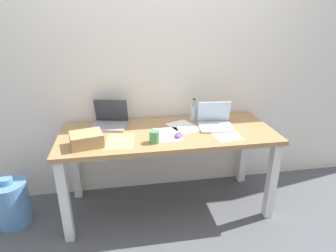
{
  "coord_description": "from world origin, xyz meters",
  "views": [
    {
      "loc": [
        -0.38,
        -2.21,
        1.69
      ],
      "look_at": [
        0.0,
        0.0,
        0.8
      ],
      "focal_mm": 30.75,
      "sensor_mm": 36.0,
      "label": 1
    }
  ],
  "objects_px": {
    "computer_mouse": "(179,135)",
    "coffee_mug": "(154,137)",
    "laptop_left": "(110,121)",
    "water_cooler_jug": "(11,202)",
    "cardboard_box": "(87,139)",
    "desk": "(168,142)",
    "laptop_right": "(215,122)",
    "beer_bottle": "(194,112)"
  },
  "relations": [
    {
      "from": "beer_bottle",
      "to": "cardboard_box",
      "type": "height_order",
      "value": "beer_bottle"
    },
    {
      "from": "coffee_mug",
      "to": "cardboard_box",
      "type": "bearing_deg",
      "value": 176.46
    },
    {
      "from": "cardboard_box",
      "to": "water_cooler_jug",
      "type": "relative_size",
      "value": 0.54
    },
    {
      "from": "laptop_left",
      "to": "coffee_mug",
      "type": "relative_size",
      "value": 3.59
    },
    {
      "from": "cardboard_box",
      "to": "beer_bottle",
      "type": "bearing_deg",
      "value": 21.87
    },
    {
      "from": "laptop_right",
      "to": "coffee_mug",
      "type": "height_order",
      "value": "laptop_right"
    },
    {
      "from": "laptop_right",
      "to": "beer_bottle",
      "type": "bearing_deg",
      "value": 131.31
    },
    {
      "from": "laptop_right",
      "to": "desk",
      "type": "bearing_deg",
      "value": -175.31
    },
    {
      "from": "water_cooler_jug",
      "to": "coffee_mug",
      "type": "bearing_deg",
      "value": -9.27
    },
    {
      "from": "laptop_right",
      "to": "computer_mouse",
      "type": "height_order",
      "value": "laptop_right"
    },
    {
      "from": "water_cooler_jug",
      "to": "computer_mouse",
      "type": "bearing_deg",
      "value": -5.13
    },
    {
      "from": "beer_bottle",
      "to": "coffee_mug",
      "type": "bearing_deg",
      "value": -135.81
    },
    {
      "from": "laptop_left",
      "to": "coffee_mug",
      "type": "bearing_deg",
      "value": -49.53
    },
    {
      "from": "coffee_mug",
      "to": "beer_bottle",
      "type": "bearing_deg",
      "value": 44.19
    },
    {
      "from": "laptop_left",
      "to": "water_cooler_jug",
      "type": "distance_m",
      "value": 1.07
    },
    {
      "from": "cardboard_box",
      "to": "water_cooler_jug",
      "type": "xyz_separation_m",
      "value": [
        -0.69,
        0.16,
        -0.61
      ]
    },
    {
      "from": "laptop_left",
      "to": "water_cooler_jug",
      "type": "relative_size",
      "value": 0.79
    },
    {
      "from": "desk",
      "to": "laptop_right",
      "type": "distance_m",
      "value": 0.45
    },
    {
      "from": "coffee_mug",
      "to": "water_cooler_jug",
      "type": "xyz_separation_m",
      "value": [
        -1.2,
        0.2,
        -0.6
      ]
    },
    {
      "from": "laptop_left",
      "to": "laptop_right",
      "type": "bearing_deg",
      "value": -10.85
    },
    {
      "from": "laptop_left",
      "to": "cardboard_box",
      "type": "bearing_deg",
      "value": -113.95
    },
    {
      "from": "desk",
      "to": "laptop_right",
      "type": "height_order",
      "value": "laptop_right"
    },
    {
      "from": "desk",
      "to": "beer_bottle",
      "type": "bearing_deg",
      "value": 37.13
    },
    {
      "from": "computer_mouse",
      "to": "water_cooler_jug",
      "type": "height_order",
      "value": "computer_mouse"
    },
    {
      "from": "coffee_mug",
      "to": "desk",
      "type": "bearing_deg",
      "value": 54.38
    },
    {
      "from": "beer_bottle",
      "to": "computer_mouse",
      "type": "height_order",
      "value": "beer_bottle"
    },
    {
      "from": "laptop_right",
      "to": "computer_mouse",
      "type": "distance_m",
      "value": 0.4
    },
    {
      "from": "cardboard_box",
      "to": "water_cooler_jug",
      "type": "height_order",
      "value": "cardboard_box"
    },
    {
      "from": "laptop_right",
      "to": "water_cooler_jug",
      "type": "xyz_separation_m",
      "value": [
        -1.77,
        -0.03,
        -0.6
      ]
    },
    {
      "from": "cardboard_box",
      "to": "coffee_mug",
      "type": "height_order",
      "value": "cardboard_box"
    },
    {
      "from": "cardboard_box",
      "to": "coffee_mug",
      "type": "relative_size",
      "value": 2.46
    },
    {
      "from": "desk",
      "to": "beer_bottle",
      "type": "relative_size",
      "value": 8.48
    },
    {
      "from": "computer_mouse",
      "to": "coffee_mug",
      "type": "xyz_separation_m",
      "value": [
        -0.2,
        -0.07,
        0.03
      ]
    },
    {
      "from": "beer_bottle",
      "to": "cardboard_box",
      "type": "distance_m",
      "value": 1.0
    },
    {
      "from": "laptop_left",
      "to": "water_cooler_jug",
      "type": "height_order",
      "value": "laptop_left"
    },
    {
      "from": "desk",
      "to": "computer_mouse",
      "type": "xyz_separation_m",
      "value": [
        0.07,
        -0.12,
        0.12
      ]
    },
    {
      "from": "water_cooler_jug",
      "to": "laptop_left",
      "type": "bearing_deg",
      "value": 13.59
    },
    {
      "from": "water_cooler_jug",
      "to": "desk",
      "type": "bearing_deg",
      "value": -0.09
    },
    {
      "from": "laptop_right",
      "to": "coffee_mug",
      "type": "xyz_separation_m",
      "value": [
        -0.57,
        -0.23,
        0.0
      ]
    },
    {
      "from": "laptop_left",
      "to": "cardboard_box",
      "type": "height_order",
      "value": "laptop_left"
    },
    {
      "from": "coffee_mug",
      "to": "laptop_left",
      "type": "bearing_deg",
      "value": 130.47
    },
    {
      "from": "desk",
      "to": "water_cooler_jug",
      "type": "distance_m",
      "value": 1.42
    }
  ]
}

